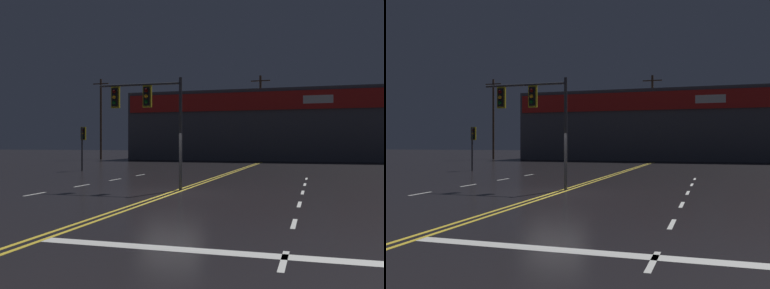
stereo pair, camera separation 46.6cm
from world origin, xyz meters
TOP-DOWN VIEW (x-y plane):
  - ground_plane at (0.00, 0.00)m, footprint 200.00×200.00m
  - road_markings at (1.02, -1.71)m, footprint 15.43×60.00m
  - traffic_signal_median at (-1.66, 1.29)m, footprint 4.00×0.36m
  - traffic_signal_corner_northwest at (-11.08, 11.87)m, footprint 0.42×0.36m
  - building_backdrop at (0.00, 37.61)m, footprint 33.89×10.23m
  - utility_pole_row at (1.14, 32.78)m, footprint 45.02×0.26m

SIDE VIEW (x-z plane):
  - ground_plane at x=0.00m, z-range 0.00..0.00m
  - road_markings at x=1.02m, z-range 0.00..0.01m
  - traffic_signal_corner_northwest at x=-11.08m, z-range 0.77..4.06m
  - traffic_signal_median at x=-1.66m, z-range 1.28..6.24m
  - building_backdrop at x=0.00m, z-range 0.01..8.40m
  - utility_pole_row at x=1.14m, z-range -0.30..11.36m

